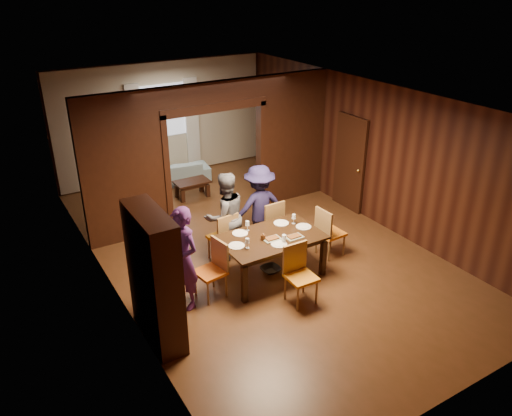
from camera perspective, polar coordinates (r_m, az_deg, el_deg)
floor at (r=9.68m, az=-0.07°, el=-4.46°), size 9.00×9.00×0.00m
ceiling at (r=8.61m, az=-0.09°, el=12.54°), size 5.50×9.00×0.02m
room_walls at (r=10.59m, az=-5.39°, el=7.05°), size 5.52×9.01×2.90m
person_purple at (r=7.74m, az=-8.37°, el=-5.77°), size 0.57×0.71×1.69m
person_grey at (r=8.98m, az=-3.55°, el=-0.97°), size 0.82×0.65×1.67m
person_navy at (r=9.39m, az=0.38°, el=0.17°), size 1.11×0.72×1.63m
sofa at (r=12.66m, az=-9.64°, el=3.98°), size 1.96×1.01×0.55m
serving_bowl at (r=8.52m, az=1.74°, el=-2.73°), size 0.35×0.35×0.08m
dining_table at (r=8.65m, az=1.69°, el=-5.47°), size 1.73×1.08×0.76m
coffee_table at (r=11.82m, az=-7.31°, el=2.18°), size 0.80×0.50×0.40m
chair_left at (r=8.08m, az=-5.27°, el=-7.12°), size 0.50×0.50×0.97m
chair_right at (r=9.30m, az=8.56°, el=-2.66°), size 0.46×0.46×0.97m
chair_far_l at (r=9.07m, az=-3.90°, el=-3.19°), size 0.49×0.49×0.97m
chair_far_r at (r=9.51m, az=1.44°, el=-1.69°), size 0.46×0.46×0.97m
chair_near at (r=7.95m, az=5.21°, el=-7.71°), size 0.45×0.45×0.97m
hutch at (r=7.08m, az=-11.53°, el=-7.78°), size 0.40×1.20×2.00m
door_right at (r=11.08m, az=10.65°, el=5.07°), size 0.06×0.90×2.10m
window_far at (r=12.80m, az=-10.58°, el=10.87°), size 1.20×0.03×1.30m
curtain_left at (r=12.64m, az=-13.54°, el=8.30°), size 0.35×0.06×2.40m
curtain_right at (r=13.15m, az=-7.29°, el=9.45°), size 0.35×0.06×2.40m
plate_left at (r=8.17m, az=-2.25°, el=-4.33°), size 0.27×0.27×0.01m
plate_far_l at (r=8.55m, az=-1.83°, el=-2.89°), size 0.27×0.27×0.01m
plate_far_r at (r=8.89m, az=2.90°, el=-1.73°), size 0.27×0.27×0.01m
plate_right at (r=8.80m, az=5.46°, el=-2.14°), size 0.27×0.27×0.01m
plate_near at (r=8.22m, az=2.65°, el=-4.15°), size 0.27×0.27×0.01m
platter_a at (r=8.36m, az=1.84°, el=-3.51°), size 0.30×0.20×0.04m
platter_b at (r=8.44m, az=4.38°, el=-3.28°), size 0.30×0.20×0.04m
wineglass_left at (r=8.07m, az=-1.00°, el=-4.06°), size 0.08×0.08×0.18m
wineglass_far at (r=8.61m, az=-0.99°, el=-2.05°), size 0.08×0.08×0.18m
wineglass_right at (r=8.87m, az=4.34°, el=-1.26°), size 0.08×0.08×0.18m
tumbler at (r=8.25m, az=3.22°, el=-3.52°), size 0.07×0.07×0.14m
condiment_jar at (r=8.33m, az=0.82°, el=-3.31°), size 0.08×0.08×0.11m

